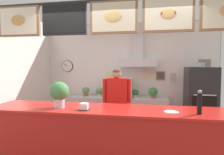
% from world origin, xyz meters
% --- Properties ---
extents(back_wall_assembly, '(4.51, 2.44, 2.80)m').
position_xyz_m(back_wall_assembly, '(0.02, 2.12, 1.50)').
color(back_wall_assembly, '#9E9E99').
rests_on(back_wall_assembly, ground_plane).
extents(service_counter, '(3.46, 0.72, 1.10)m').
position_xyz_m(service_counter, '(0.00, -0.34, 0.55)').
color(service_counter, red).
rests_on(service_counter, ground_plane).
extents(back_prep_counter, '(2.41, 0.58, 0.89)m').
position_xyz_m(back_prep_counter, '(-0.21, 1.88, 0.44)').
color(back_prep_counter, '#B7BABF').
rests_on(back_prep_counter, ground_plane).
extents(pizza_oven, '(0.62, 0.64, 1.75)m').
position_xyz_m(pizza_oven, '(1.65, 1.58, 0.83)').
color(pizza_oven, '#232326').
rests_on(pizza_oven, ground_plane).
extents(shop_worker, '(0.54, 0.28, 1.61)m').
position_xyz_m(shop_worker, '(-0.07, 0.72, 0.87)').
color(shop_worker, '#232328').
rests_on(shop_worker, ground_plane).
extents(espresso_machine, '(0.56, 0.47, 0.49)m').
position_xyz_m(espresso_machine, '(-0.14, 1.86, 1.13)').
color(espresso_machine, silver).
rests_on(espresso_machine, back_prep_counter).
extents(potted_rosemary, '(0.20, 0.20, 0.23)m').
position_xyz_m(potted_rosemary, '(-0.70, 1.90, 1.01)').
color(potted_rosemary, beige).
rests_on(potted_rosemary, back_prep_counter).
extents(potted_sage, '(0.19, 0.19, 0.23)m').
position_xyz_m(potted_sage, '(-1.08, 1.92, 1.02)').
color(potted_sage, '#9E563D').
rests_on(potted_sage, back_prep_counter).
extents(potted_oregano, '(0.22, 0.22, 0.26)m').
position_xyz_m(potted_oregano, '(0.64, 1.88, 1.04)').
color(potted_oregano, '#9E563D').
rests_on(potted_oregano, back_prep_counter).
extents(potted_thyme, '(0.17, 0.17, 0.20)m').
position_xyz_m(potted_thyme, '(0.21, 1.89, 1.00)').
color(potted_thyme, beige).
rests_on(potted_thyme, back_prep_counter).
extents(pepper_grinder, '(0.06, 0.06, 0.30)m').
position_xyz_m(pepper_grinder, '(1.13, -0.46, 1.24)').
color(pepper_grinder, black).
rests_on(pepper_grinder, service_counter).
extents(basil_vase, '(0.26, 0.26, 0.37)m').
position_xyz_m(basil_vase, '(-0.70, -0.42, 1.30)').
color(basil_vase, silver).
rests_on(basil_vase, service_counter).
extents(napkin_holder, '(0.14, 0.13, 0.10)m').
position_xyz_m(napkin_holder, '(-0.32, -0.48, 1.14)').
color(napkin_holder, '#262628').
rests_on(napkin_holder, service_counter).
extents(condiment_plate, '(0.18, 0.18, 0.01)m').
position_xyz_m(condiment_plate, '(0.80, -0.43, 1.10)').
color(condiment_plate, white).
rests_on(condiment_plate, service_counter).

